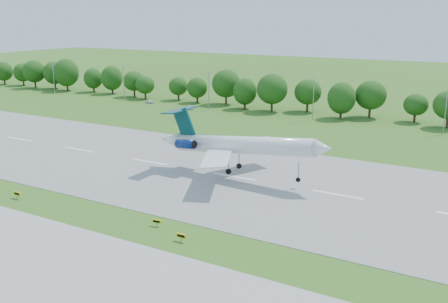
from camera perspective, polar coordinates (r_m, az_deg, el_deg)
ground at (r=87.37m, az=-18.62°, el=-5.24°), size 600.00×600.00×0.00m
runway at (r=104.61m, az=-8.51°, el=-1.20°), size 400.00×45.00×0.08m
tree_line at (r=160.20m, az=6.30°, el=6.86°), size 288.40×8.40×10.40m
light_poles at (r=152.18m, az=3.93°, el=6.53°), size 175.90×0.25×12.19m
airliner at (r=92.32m, az=1.20°, el=0.87°), size 35.39×25.74×11.17m
taxi_sign_left at (r=89.82m, az=-22.55°, el=-4.48°), size 1.66×0.25×1.17m
taxi_sign_centre at (r=73.20m, az=-7.69°, el=-7.93°), size 1.45×0.39×1.01m
taxi_sign_right at (r=68.18m, az=-4.91°, el=-9.59°), size 1.58×0.22×1.11m
service_vehicle_a at (r=162.38m, az=-4.02°, el=5.02°), size 3.46×1.29×1.13m
service_vehicle_b at (r=175.64m, az=-8.54°, el=5.66°), size 3.47×2.13×1.10m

